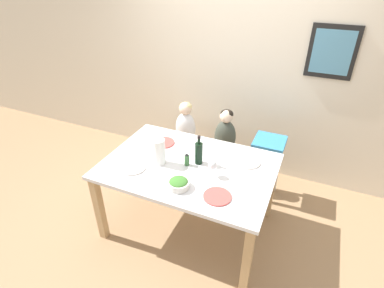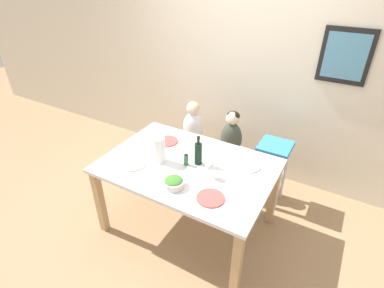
{
  "view_description": "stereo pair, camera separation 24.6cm",
  "coord_description": "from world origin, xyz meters",
  "px_view_note": "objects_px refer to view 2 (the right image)",
  "views": [
    {
      "loc": [
        0.94,
        -2.05,
        2.38
      ],
      "look_at": [
        0.0,
        0.08,
        0.95
      ],
      "focal_mm": 28.0,
      "sensor_mm": 36.0,
      "label": 1
    },
    {
      "loc": [
        1.16,
        -1.94,
        2.38
      ],
      "look_at": [
        0.0,
        0.08,
        0.95
      ],
      "focal_mm": 28.0,
      "sensor_mm": 36.0,
      "label": 2
    }
  ],
  "objects_px": {
    "person_child_center": "(232,134)",
    "wine_glass_near": "(210,167)",
    "chair_right_highchair": "(273,158)",
    "paper_towel_roll": "(159,150)",
    "chair_far_left": "(193,147)",
    "wine_bottle": "(198,153)",
    "person_child_left": "(193,123)",
    "dinner_plate_front_right": "(210,198)",
    "salad_bowl_large": "(174,182)",
    "dinner_plate_back_right": "(248,165)",
    "dinner_plate_front_left": "(133,164)",
    "dinner_plate_back_left": "(167,141)",
    "chair_far_center": "(230,159)"
  },
  "relations": [
    {
      "from": "chair_right_highchair",
      "to": "person_child_left",
      "type": "height_order",
      "value": "person_child_left"
    },
    {
      "from": "chair_far_center",
      "to": "dinner_plate_front_right",
      "type": "bearing_deg",
      "value": -75.03
    },
    {
      "from": "wine_glass_near",
      "to": "dinner_plate_back_left",
      "type": "xyz_separation_m",
      "value": [
        -0.65,
        0.31,
        -0.11
      ]
    },
    {
      "from": "salad_bowl_large",
      "to": "chair_far_left",
      "type": "bearing_deg",
      "value": 112.13
    },
    {
      "from": "chair_right_highchair",
      "to": "person_child_left",
      "type": "xyz_separation_m",
      "value": [
        -1.0,
        0.0,
        0.16
      ]
    },
    {
      "from": "chair_far_left",
      "to": "wine_bottle",
      "type": "distance_m",
      "value": 1.0
    },
    {
      "from": "paper_towel_roll",
      "to": "dinner_plate_back_left",
      "type": "bearing_deg",
      "value": 113.33
    },
    {
      "from": "chair_far_left",
      "to": "wine_glass_near",
      "type": "height_order",
      "value": "wine_glass_near"
    },
    {
      "from": "chair_right_highchair",
      "to": "dinner_plate_back_left",
      "type": "xyz_separation_m",
      "value": [
        -0.99,
        -0.56,
        0.21
      ]
    },
    {
      "from": "wine_glass_near",
      "to": "dinner_plate_front_left",
      "type": "distance_m",
      "value": 0.73
    },
    {
      "from": "chair_far_left",
      "to": "salad_bowl_large",
      "type": "distance_m",
      "value": 1.29
    },
    {
      "from": "wine_bottle",
      "to": "person_child_left",
      "type": "bearing_deg",
      "value": 122.79
    },
    {
      "from": "chair_far_center",
      "to": "chair_right_highchair",
      "type": "height_order",
      "value": "chair_right_highchair"
    },
    {
      "from": "person_child_center",
      "to": "wine_glass_near",
      "type": "distance_m",
      "value": 0.9
    },
    {
      "from": "chair_far_left",
      "to": "chair_right_highchair",
      "type": "relative_size",
      "value": 0.64
    },
    {
      "from": "person_child_left",
      "to": "dinner_plate_front_right",
      "type": "xyz_separation_m",
      "value": [
        0.79,
        -1.11,
        0.05
      ]
    },
    {
      "from": "paper_towel_roll",
      "to": "wine_glass_near",
      "type": "height_order",
      "value": "paper_towel_roll"
    },
    {
      "from": "wine_glass_near",
      "to": "dinner_plate_back_right",
      "type": "xyz_separation_m",
      "value": [
        0.24,
        0.32,
        -0.11
      ]
    },
    {
      "from": "person_child_left",
      "to": "wine_bottle",
      "type": "relative_size",
      "value": 1.83
    },
    {
      "from": "chair_far_left",
      "to": "wine_bottle",
      "type": "xyz_separation_m",
      "value": [
        0.47,
        -0.74,
        0.49
      ]
    },
    {
      "from": "chair_far_center",
      "to": "dinner_plate_front_right",
      "type": "height_order",
      "value": "dinner_plate_front_right"
    },
    {
      "from": "chair_right_highchair",
      "to": "dinner_plate_front_right",
      "type": "distance_m",
      "value": 1.15
    },
    {
      "from": "wine_bottle",
      "to": "dinner_plate_front_right",
      "type": "xyz_separation_m",
      "value": [
        0.32,
        -0.38,
        -0.11
      ]
    },
    {
      "from": "salad_bowl_large",
      "to": "dinner_plate_back_left",
      "type": "bearing_deg",
      "value": 128.43
    },
    {
      "from": "dinner_plate_front_left",
      "to": "dinner_plate_back_right",
      "type": "height_order",
      "value": "same"
    },
    {
      "from": "dinner_plate_front_left",
      "to": "dinner_plate_front_right",
      "type": "relative_size",
      "value": 1.0
    },
    {
      "from": "dinner_plate_front_left",
      "to": "person_child_center",
      "type": "bearing_deg",
      "value": 63.28
    },
    {
      "from": "chair_far_center",
      "to": "dinner_plate_front_right",
      "type": "xyz_separation_m",
      "value": [
        0.3,
        -1.11,
        0.38
      ]
    },
    {
      "from": "chair_right_highchair",
      "to": "salad_bowl_large",
      "type": "relative_size",
      "value": 4.08
    },
    {
      "from": "wine_bottle",
      "to": "paper_towel_roll",
      "type": "relative_size",
      "value": 1.15
    },
    {
      "from": "wine_glass_near",
      "to": "dinner_plate_front_right",
      "type": "relative_size",
      "value": 0.7
    },
    {
      "from": "chair_right_highchair",
      "to": "dinner_plate_back_left",
      "type": "height_order",
      "value": "dinner_plate_back_left"
    },
    {
      "from": "chair_far_center",
      "to": "person_child_left",
      "type": "bearing_deg",
      "value": 179.91
    },
    {
      "from": "wine_bottle",
      "to": "salad_bowl_large",
      "type": "xyz_separation_m",
      "value": [
        -0.02,
        -0.39,
        -0.07
      ]
    },
    {
      "from": "person_child_left",
      "to": "salad_bowl_large",
      "type": "bearing_deg",
      "value": -67.89
    },
    {
      "from": "person_child_left",
      "to": "person_child_center",
      "type": "bearing_deg",
      "value": 0.0
    },
    {
      "from": "wine_bottle",
      "to": "dinner_plate_front_right",
      "type": "relative_size",
      "value": 1.27
    },
    {
      "from": "chair_right_highchair",
      "to": "chair_far_center",
      "type": "bearing_deg",
      "value": 180.0
    },
    {
      "from": "chair_far_center",
      "to": "chair_right_highchair",
      "type": "xyz_separation_m",
      "value": [
        0.5,
        -0.0,
        0.17
      ]
    },
    {
      "from": "dinner_plate_back_right",
      "to": "person_child_center",
      "type": "bearing_deg",
      "value": 126.15
    },
    {
      "from": "chair_right_highchair",
      "to": "paper_towel_roll",
      "type": "relative_size",
      "value": 2.98
    },
    {
      "from": "wine_glass_near",
      "to": "chair_right_highchair",
      "type": "bearing_deg",
      "value": 68.9
    },
    {
      "from": "person_child_center",
      "to": "wine_glass_near",
      "type": "relative_size",
      "value": 3.3
    },
    {
      "from": "person_child_left",
      "to": "dinner_plate_back_right",
      "type": "height_order",
      "value": "person_child_left"
    },
    {
      "from": "person_child_left",
      "to": "dinner_plate_front_right",
      "type": "bearing_deg",
      "value": -54.52
    },
    {
      "from": "person_child_center",
      "to": "wine_bottle",
      "type": "height_order",
      "value": "wine_bottle"
    },
    {
      "from": "chair_right_highchair",
      "to": "wine_glass_near",
      "type": "bearing_deg",
      "value": -111.1
    },
    {
      "from": "wine_glass_near",
      "to": "dinner_plate_back_left",
      "type": "height_order",
      "value": "wine_glass_near"
    },
    {
      "from": "chair_far_left",
      "to": "person_child_center",
      "type": "xyz_separation_m",
      "value": [
        0.5,
        0.0,
        0.34
      ]
    },
    {
      "from": "person_child_left",
      "to": "dinner_plate_back_right",
      "type": "xyz_separation_m",
      "value": [
        0.9,
        -0.55,
        0.05
      ]
    }
  ]
}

